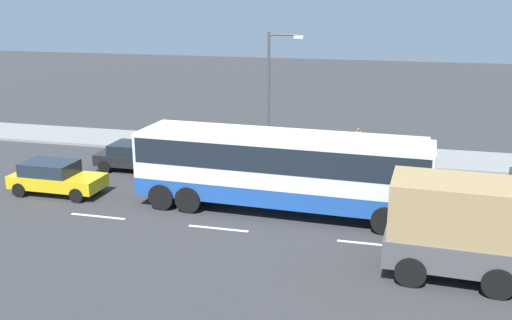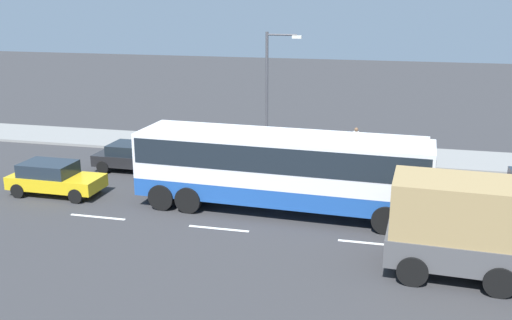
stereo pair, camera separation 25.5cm
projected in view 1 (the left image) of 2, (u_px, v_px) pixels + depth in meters
ground_plane at (272, 206)px, 24.70m from camera, size 120.00×120.00×0.00m
sidewalk_curb at (307, 151)px, 33.15m from camera, size 80.00×4.00×0.15m
lane_centreline at (91, 216)px, 23.56m from camera, size 24.67×0.16×0.01m
coach_bus at (280, 164)px, 23.48m from camera, size 12.06×3.14×3.30m
cargo_truck at (497, 231)px, 17.76m from camera, size 7.30×2.93×3.15m
car_black_sedan at (142, 156)px, 29.49m from camera, size 4.77×2.02×1.39m
car_yellow_taxi at (55, 177)px, 26.01m from camera, size 4.17×1.89×1.47m
pedestrian_near_curb at (358, 140)px, 31.49m from camera, size 0.32×0.32×1.60m
street_lamp at (272, 84)px, 31.25m from camera, size 1.94×0.24×6.64m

